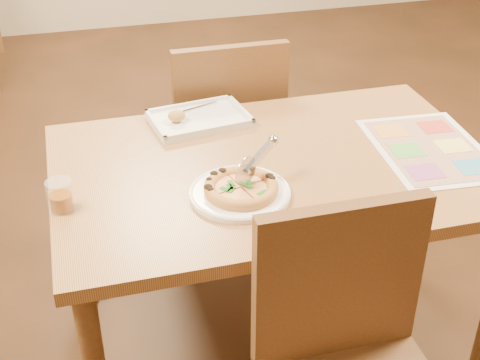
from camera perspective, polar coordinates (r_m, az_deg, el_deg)
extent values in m
plane|color=#371E0F|center=(2.42, 2.45, -13.42)|extent=(7.00, 7.00, 0.00)
cube|color=#A46D41|center=(1.99, 2.90, 0.95)|extent=(1.30, 0.85, 0.04)
cylinder|color=brown|center=(2.42, -13.52, -4.01)|extent=(0.06, 0.06, 0.68)
cylinder|color=brown|center=(2.67, 12.43, -0.15)|extent=(0.06, 0.06, 0.68)
cube|color=brown|center=(1.62, 8.42, -8.79)|extent=(0.42, 0.04, 0.45)
cube|color=brown|center=(2.70, -1.75, 3.73)|extent=(0.42, 0.42, 0.04)
cube|color=brown|center=(2.43, -0.77, 6.38)|extent=(0.42, 0.04, 0.45)
cylinder|color=white|center=(1.82, 0.00, -1.14)|extent=(0.34, 0.34, 0.01)
cylinder|color=#D69249|center=(1.82, 0.09, -0.88)|extent=(0.20, 0.20, 0.01)
cylinder|color=#E5D37C|center=(1.81, 0.09, -0.68)|extent=(0.17, 0.17, 0.01)
torus|color=#D69249|center=(1.81, 0.09, -0.65)|extent=(0.20, 0.20, 0.03)
cylinder|color=silver|center=(1.80, 0.51, 0.73)|extent=(0.07, 0.05, 0.09)
cube|color=silver|center=(1.83, 1.70, 2.08)|extent=(0.11, 0.09, 0.06)
cube|color=silver|center=(2.21, -3.49, 5.12)|extent=(0.34, 0.25, 0.02)
cube|color=silver|center=(2.21, -3.50, 5.39)|extent=(0.15, 0.06, 0.00)
ellipsoid|color=#BD8443|center=(2.18, -5.44, 5.47)|extent=(0.06, 0.05, 0.04)
cylinder|color=#8A440A|center=(1.82, -15.00, -1.81)|extent=(0.06, 0.06, 0.04)
cylinder|color=white|center=(1.81, -15.08, -1.30)|extent=(0.07, 0.07, 0.09)
cube|color=silver|center=(2.13, 15.92, 2.59)|extent=(0.35, 0.47, 0.00)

